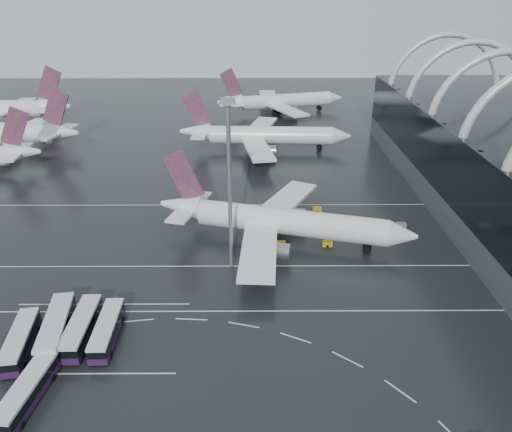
{
  "coord_description": "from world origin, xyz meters",
  "views": [
    {
      "loc": [
        0.61,
        -67.89,
        48.11
      ],
      "look_at": [
        1.05,
        18.99,
        7.0
      ],
      "focal_mm": 35.0,
      "sensor_mm": 36.0,
      "label": 1
    }
  ],
  "objects_px": {
    "bus_row_near_d": "(107,330)",
    "floodlight_mast": "(229,167)",
    "bus_row_near_a": "(20,341)",
    "gse_cart_belly_b": "(374,226)",
    "gse_cart_belly_d": "(401,226)",
    "airliner_gate_b": "(262,136)",
    "jet_remote_far": "(9,109)",
    "gse_cart_belly_e": "(317,209)",
    "airliner_gate_c": "(279,102)",
    "gse_cart_belly_c": "(279,245)",
    "gse_cart_belly_a": "(327,243)",
    "bus_row_far_a": "(27,392)",
    "bus_row_near_b": "(56,328)",
    "jet_remote_mid": "(14,133)",
    "bus_row_near_c": "(81,327)",
    "airliner_main": "(278,221)"
  },
  "relations": [
    {
      "from": "bus_row_near_a",
      "to": "gse_cart_belly_a",
      "type": "distance_m",
      "value": 57.14
    },
    {
      "from": "jet_remote_far",
      "to": "bus_row_near_a",
      "type": "xyz_separation_m",
      "value": [
        56.76,
        -126.21,
        -3.76
      ]
    },
    {
      "from": "airliner_main",
      "to": "airliner_gate_c",
      "type": "height_order",
      "value": "airliner_gate_c"
    },
    {
      "from": "bus_row_near_c",
      "to": "gse_cart_belly_b",
      "type": "height_order",
      "value": "bus_row_near_c"
    },
    {
      "from": "jet_remote_mid",
      "to": "gse_cart_belly_a",
      "type": "distance_m",
      "value": 110.26
    },
    {
      "from": "jet_remote_mid",
      "to": "bus_row_near_a",
      "type": "bearing_deg",
      "value": 124.63
    },
    {
      "from": "bus_row_near_d",
      "to": "gse_cart_belly_c",
      "type": "xyz_separation_m",
      "value": [
        26.7,
        27.71,
        -1.0
      ]
    },
    {
      "from": "bus_row_near_b",
      "to": "bus_row_far_a",
      "type": "xyz_separation_m",
      "value": [
        0.68,
        -12.35,
        -0.24
      ]
    },
    {
      "from": "bus_row_far_a",
      "to": "floodlight_mast",
      "type": "xyz_separation_m",
      "value": [
        24.24,
        33.21,
        17.82
      ]
    },
    {
      "from": "gse_cart_belly_d",
      "to": "gse_cart_belly_e",
      "type": "relative_size",
      "value": 1.04
    },
    {
      "from": "gse_cart_belly_b",
      "to": "airliner_main",
      "type": "bearing_deg",
      "value": -165.11
    },
    {
      "from": "gse_cart_belly_a",
      "to": "bus_row_near_a",
      "type": "bearing_deg",
      "value": -147.22
    },
    {
      "from": "airliner_gate_c",
      "to": "gse_cart_belly_c",
      "type": "distance_m",
      "value": 111.56
    },
    {
      "from": "gse_cart_belly_c",
      "to": "jet_remote_far",
      "type": "bearing_deg",
      "value": 134.74
    },
    {
      "from": "airliner_gate_b",
      "to": "jet_remote_mid",
      "type": "xyz_separation_m",
      "value": [
        -77.38,
        1.71,
        0.56
      ]
    },
    {
      "from": "airliner_gate_b",
      "to": "jet_remote_far",
      "type": "xyz_separation_m",
      "value": [
        -92.73,
        32.67,
        0.82
      ]
    },
    {
      "from": "airliner_gate_b",
      "to": "bus_row_near_a",
      "type": "distance_m",
      "value": 100.26
    },
    {
      "from": "jet_remote_far",
      "to": "bus_row_near_d",
      "type": "bearing_deg",
      "value": 121.37
    },
    {
      "from": "bus_row_near_b",
      "to": "bus_row_near_c",
      "type": "bearing_deg",
      "value": -92.82
    },
    {
      "from": "airliner_gate_c",
      "to": "gse_cart_belly_a",
      "type": "bearing_deg",
      "value": -102.19
    },
    {
      "from": "jet_remote_far",
      "to": "gse_cart_belly_c",
      "type": "relative_size",
      "value": 20.11
    },
    {
      "from": "airliner_gate_b",
      "to": "floodlight_mast",
      "type": "height_order",
      "value": "floodlight_mast"
    },
    {
      "from": "gse_cart_belly_a",
      "to": "gse_cart_belly_c",
      "type": "xyz_separation_m",
      "value": [
        -9.63,
        -0.74,
        0.11
      ]
    },
    {
      "from": "airliner_gate_b",
      "to": "floodlight_mast",
      "type": "relative_size",
      "value": 1.71
    },
    {
      "from": "bus_row_far_a",
      "to": "floodlight_mast",
      "type": "height_order",
      "value": "floodlight_mast"
    },
    {
      "from": "airliner_gate_c",
      "to": "floodlight_mast",
      "type": "height_order",
      "value": "floodlight_mast"
    },
    {
      "from": "gse_cart_belly_a",
      "to": "bus_row_near_b",
      "type": "bearing_deg",
      "value": -147.06
    },
    {
      "from": "gse_cart_belly_b",
      "to": "gse_cart_belly_d",
      "type": "xyz_separation_m",
      "value": [
        5.8,
        0.21,
        -0.04
      ]
    },
    {
      "from": "gse_cart_belly_b",
      "to": "gse_cart_belly_d",
      "type": "height_order",
      "value": "gse_cart_belly_b"
    },
    {
      "from": "gse_cart_belly_a",
      "to": "gse_cart_belly_d",
      "type": "relative_size",
      "value": 0.97
    },
    {
      "from": "gse_cart_belly_a",
      "to": "bus_row_far_a",
      "type": "bearing_deg",
      "value": -136.63
    },
    {
      "from": "bus_row_near_d",
      "to": "floodlight_mast",
      "type": "distance_m",
      "value": 32.59
    },
    {
      "from": "airliner_gate_c",
      "to": "bus_row_near_b",
      "type": "height_order",
      "value": "airliner_gate_c"
    },
    {
      "from": "bus_row_near_a",
      "to": "gse_cart_belly_b",
      "type": "bearing_deg",
      "value": -65.04
    },
    {
      "from": "airliner_gate_c",
      "to": "gse_cart_belly_e",
      "type": "xyz_separation_m",
      "value": [
        4.37,
        -94.27,
        -4.06
      ]
    },
    {
      "from": "airliner_gate_b",
      "to": "airliner_main",
      "type": "bearing_deg",
      "value": -85.27
    },
    {
      "from": "airliner_gate_c",
      "to": "bus_row_near_b",
      "type": "bearing_deg",
      "value": -120.3
    },
    {
      "from": "gse_cart_belly_b",
      "to": "gse_cart_belly_d",
      "type": "bearing_deg",
      "value": 2.09
    },
    {
      "from": "airliner_gate_b",
      "to": "floodlight_mast",
      "type": "bearing_deg",
      "value": -92.9
    },
    {
      "from": "floodlight_mast",
      "to": "gse_cart_belly_e",
      "type": "height_order",
      "value": "floodlight_mast"
    },
    {
      "from": "gse_cart_belly_b",
      "to": "jet_remote_far",
      "type": "bearing_deg",
      "value": 142.92
    },
    {
      "from": "bus_row_near_b",
      "to": "gse_cart_belly_c",
      "type": "height_order",
      "value": "bus_row_near_b"
    },
    {
      "from": "floodlight_mast",
      "to": "bus_row_near_a",
      "type": "bearing_deg",
      "value": -141.23
    },
    {
      "from": "jet_remote_mid",
      "to": "bus_row_near_c",
      "type": "xyz_separation_m",
      "value": [
        49.23,
        -92.34,
        -3.42
      ]
    },
    {
      "from": "bus_row_near_a",
      "to": "gse_cart_belly_c",
      "type": "height_order",
      "value": "bus_row_near_a"
    },
    {
      "from": "bus_row_far_a",
      "to": "gse_cart_belly_a",
      "type": "xyz_separation_m",
      "value": [
        43.1,
        40.71,
        -1.11
      ]
    },
    {
      "from": "airliner_main",
      "to": "gse_cart_belly_e",
      "type": "distance_m",
      "value": 17.64
    },
    {
      "from": "bus_row_near_c",
      "to": "gse_cart_belly_c",
      "type": "relative_size",
      "value": 5.42
    },
    {
      "from": "airliner_gate_b",
      "to": "gse_cart_belly_b",
      "type": "height_order",
      "value": "airliner_gate_b"
    },
    {
      "from": "bus_row_near_d",
      "to": "bus_row_far_a",
      "type": "bearing_deg",
      "value": 149.36
    }
  ]
}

